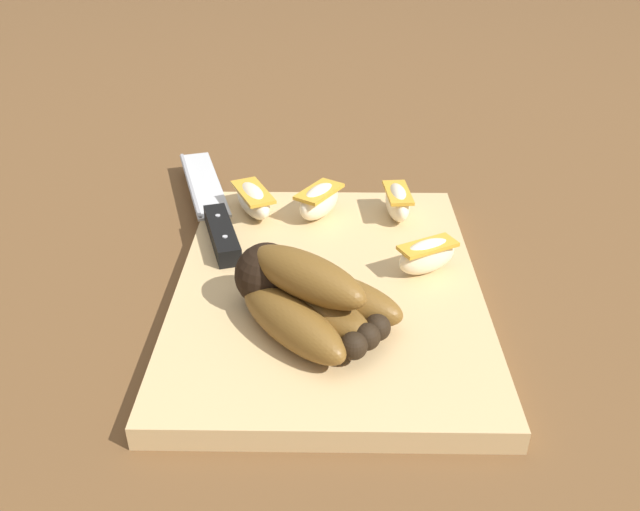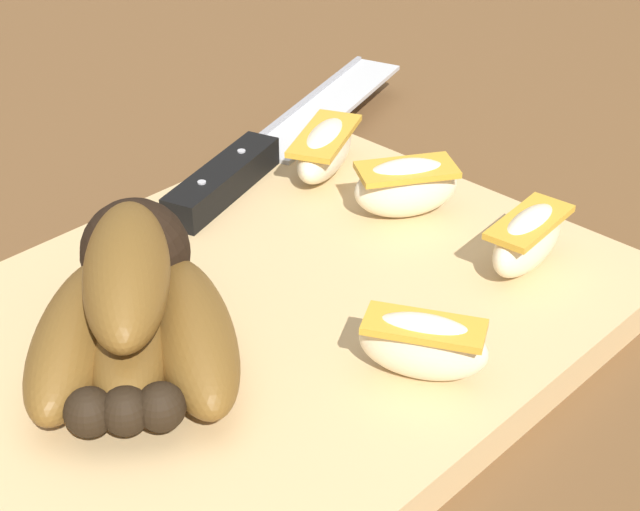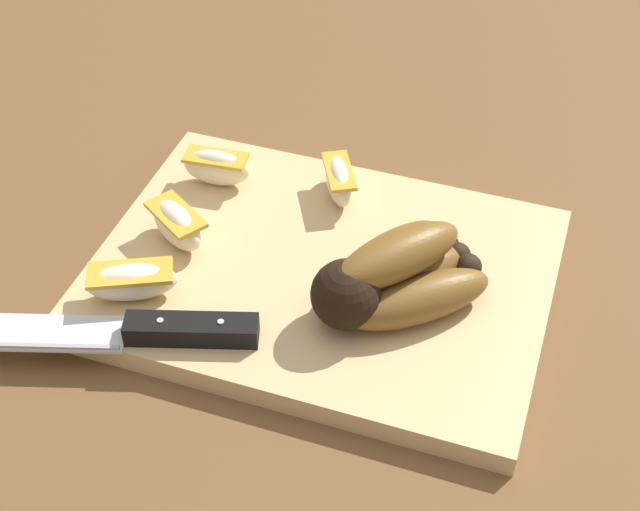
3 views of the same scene
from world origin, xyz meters
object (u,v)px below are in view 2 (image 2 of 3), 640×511
at_px(apple_wedge_far, 423,345).
at_px(apple_wedge_extra, 528,239).
at_px(apple_wedge_middle, 325,149).
at_px(chefs_knife, 262,152).
at_px(apple_wedge_near, 406,186).
at_px(banana_bunch, 132,307).

distance_m(apple_wedge_far, apple_wedge_extra, 0.11).
xyz_separation_m(apple_wedge_middle, apple_wedge_far, (0.11, 0.17, 0.00)).
relative_size(chefs_knife, apple_wedge_near, 4.22).
bearing_deg(apple_wedge_extra, apple_wedge_middle, -92.16).
relative_size(apple_wedge_middle, apple_wedge_extra, 1.22).
distance_m(apple_wedge_middle, apple_wedge_extra, 0.15).
xyz_separation_m(banana_bunch, apple_wedge_far, (-0.08, 0.11, -0.01)).
bearing_deg(apple_wedge_near, banana_bunch, -2.87).
distance_m(chefs_knife, apple_wedge_near, 0.11).
bearing_deg(apple_wedge_far, apple_wedge_near, -137.37).
xyz_separation_m(apple_wedge_far, apple_wedge_extra, (-0.11, -0.02, 0.00)).
relative_size(banana_bunch, apple_wedge_extra, 2.33).
distance_m(banana_bunch, apple_wedge_middle, 0.20).
bearing_deg(chefs_knife, apple_wedge_middle, 111.71).
height_order(apple_wedge_near, apple_wedge_middle, apple_wedge_near).
xyz_separation_m(chefs_knife, apple_wedge_middle, (-0.02, 0.04, 0.01)).
distance_m(apple_wedge_near, apple_wedge_middle, 0.07).
relative_size(banana_bunch, chefs_knife, 0.52).
relative_size(apple_wedge_middle, apple_wedge_far, 1.23).
bearing_deg(apple_wedge_extra, banana_bunch, -26.10).
bearing_deg(apple_wedge_extra, apple_wedge_far, 9.13).
bearing_deg(apple_wedge_near, chefs_knife, -84.99).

